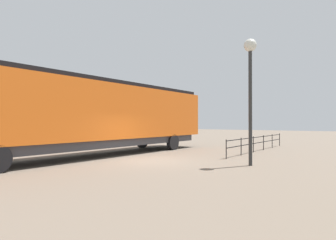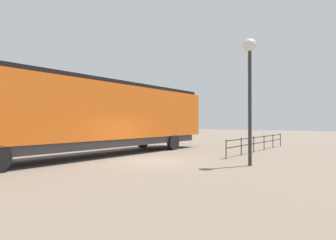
# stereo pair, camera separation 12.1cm
# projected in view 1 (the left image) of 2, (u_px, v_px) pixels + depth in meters

# --- Properties ---
(ground_plane) EXTENTS (120.00, 120.00, 0.00)m
(ground_plane) POSITION_uv_depth(u_px,v_px,m) (152.00, 161.00, 14.35)
(ground_plane) COLOR #756656
(locomotive) EXTENTS (3.19, 18.06, 4.34)m
(locomotive) POSITION_uv_depth(u_px,v_px,m) (102.00, 114.00, 16.74)
(locomotive) COLOR orange
(locomotive) RESTS_ON ground_plane
(lamp_post) EXTENTS (0.57, 0.57, 5.72)m
(lamp_post) POSITION_uv_depth(u_px,v_px,m) (250.00, 71.00, 12.77)
(lamp_post) COLOR #2D2D2D
(lamp_post) RESTS_ON ground_plane
(platform_fence) EXTENTS (0.05, 10.30, 1.04)m
(platform_fence) POSITION_uv_depth(u_px,v_px,m) (259.00, 141.00, 19.18)
(platform_fence) COLOR black
(platform_fence) RESTS_ON ground_plane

